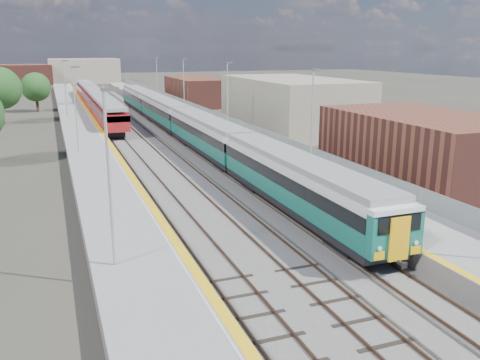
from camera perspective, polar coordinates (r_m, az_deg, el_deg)
ground at (r=64.58m, az=-9.29°, el=5.49°), size 320.00×320.00×0.00m
ballast_bed at (r=66.63m, az=-11.62°, el=5.69°), size 10.50×155.00×0.06m
tracks at (r=68.35m, az=-11.35°, el=5.98°), size 8.96×160.00×0.17m
platform_right at (r=68.08m, az=-5.34°, el=6.53°), size 4.70×155.00×8.52m
platform_left at (r=65.88m, az=-17.51°, el=5.64°), size 4.30×155.00×8.52m
buildings at (r=151.36m, az=-23.30°, el=13.69°), size 72.00×185.50×40.00m
green_train at (r=57.50m, az=-6.46°, el=6.64°), size 2.75×76.60×3.03m
red_train at (r=85.13m, az=-15.96°, el=8.69°), size 2.78×56.34×3.51m
tree_b at (r=75.78m, az=-25.38°, el=9.29°), size 5.64×5.64×7.65m
tree_c at (r=89.02m, az=-21.96°, el=9.65°), size 4.63×4.63×6.28m
tree_d at (r=78.43m, az=3.32°, el=10.03°), size 4.47×4.47×6.06m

